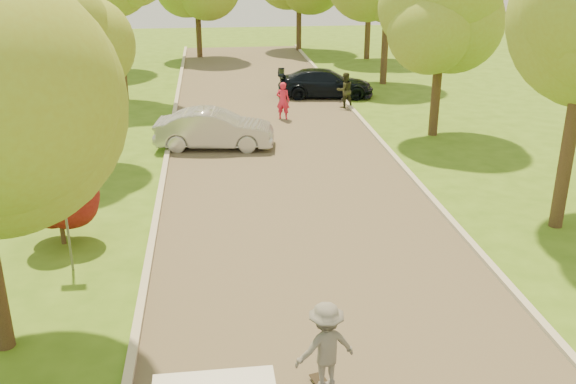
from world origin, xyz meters
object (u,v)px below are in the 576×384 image
street_sign (65,209)px  silver_sedan (215,129)px  dark_sedan (325,83)px  person_olive (345,90)px  person_striped (283,101)px  skateboarder (326,347)px

street_sign → silver_sedan: bearing=69.4°
dark_sedan → person_olive: bearing=-160.7°
person_olive → dark_sedan: bearing=-91.7°
street_sign → person_olive: street_sign is taller
street_sign → person_striped: bearing=63.7°
person_striped → skateboarder: bearing=107.3°
skateboarder → silver_sedan: bearing=-97.7°
silver_sedan → skateboarder: bearing=-166.2°
street_sign → dark_sedan: street_sign is taller
street_sign → skateboarder: bearing=-44.7°
street_sign → silver_sedan: size_ratio=0.50×
person_olive → skateboarder: bearing=63.5°
silver_sedan → person_olive: (6.10, 5.60, 0.10)m
silver_sedan → person_olive: size_ratio=2.68×
street_sign → person_olive: (9.60, 14.91, -0.74)m
silver_sedan → person_striped: size_ratio=2.70×
person_striped → person_olive: 3.54m
street_sign → dark_sedan: size_ratio=0.46×
street_sign → person_striped: (6.51, 13.18, -0.75)m
silver_sedan → person_olive: bearing=-40.2°
dark_sedan → person_striped: 4.80m
street_sign → person_striped: 14.72m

